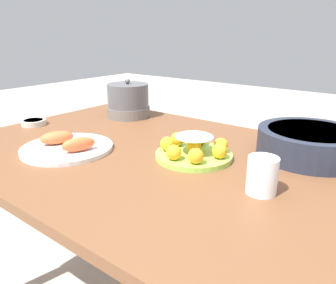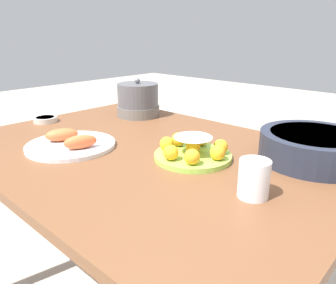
% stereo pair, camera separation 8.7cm
% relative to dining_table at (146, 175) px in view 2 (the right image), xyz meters
% --- Properties ---
extents(dining_table, '(1.31, 0.92, 0.74)m').
position_rel_dining_table_xyz_m(dining_table, '(0.00, 0.00, 0.00)').
color(dining_table, brown).
rests_on(dining_table, ground_plane).
extents(cake_plate, '(0.24, 0.24, 0.08)m').
position_rel_dining_table_xyz_m(cake_plate, '(0.17, 0.04, 0.12)').
color(cake_plate, '#99CC4C').
rests_on(cake_plate, dining_table).
extents(serving_bowl, '(0.32, 0.32, 0.09)m').
position_rel_dining_table_xyz_m(serving_bowl, '(0.45, 0.27, 0.14)').
color(serving_bowl, '#232838').
rests_on(serving_bowl, dining_table).
extents(sauce_bowl, '(0.10, 0.10, 0.02)m').
position_rel_dining_table_xyz_m(sauce_bowl, '(-0.58, -0.05, 0.11)').
color(sauce_bowl, beige).
rests_on(sauce_bowl, dining_table).
extents(seafood_platter, '(0.30, 0.30, 0.06)m').
position_rel_dining_table_xyz_m(seafood_platter, '(-0.20, -0.16, 0.11)').
color(seafood_platter, silver).
rests_on(seafood_platter, dining_table).
extents(cup_near, '(0.07, 0.07, 0.09)m').
position_rel_dining_table_xyz_m(cup_near, '(0.43, -0.06, 0.14)').
color(cup_near, white).
rests_on(cup_near, dining_table).
extents(cup_far, '(0.08, 0.08, 0.07)m').
position_rel_dining_table_xyz_m(cup_far, '(-0.53, 0.38, 0.13)').
color(cup_far, '#DBB27F').
rests_on(cup_far, dining_table).
extents(warming_pot, '(0.20, 0.20, 0.18)m').
position_rel_dining_table_xyz_m(warming_pot, '(-0.36, 0.30, 0.17)').
color(warming_pot, '#66605B').
rests_on(warming_pot, dining_table).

